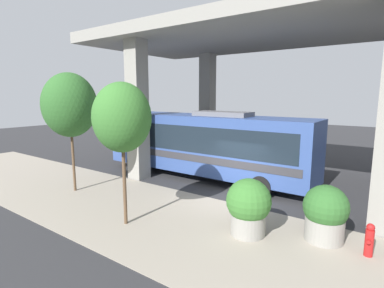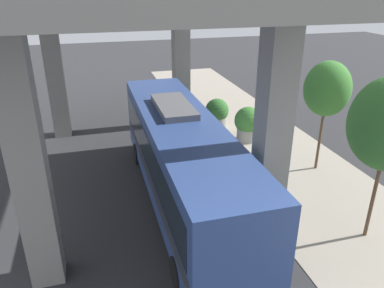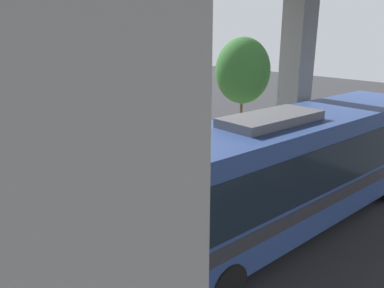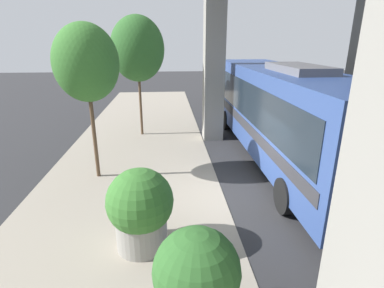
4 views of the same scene
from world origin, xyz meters
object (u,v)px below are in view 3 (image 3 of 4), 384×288
at_px(planter_middle, 3,226).
at_px(street_tree_far, 243,71).
at_px(street_tree_near, 137,84).
at_px(planter_front, 66,190).
at_px(bus, 294,165).

height_order(planter_middle, street_tree_far, street_tree_far).
distance_m(planter_middle, street_tree_near, 7.35).
height_order(planter_front, street_tree_near, street_tree_near).
xyz_separation_m(planter_front, street_tree_near, (-1.81, 3.95, 2.86)).
xyz_separation_m(planter_middle, street_tree_near, (-2.85, 6.11, 2.93)).
distance_m(bus, street_tree_far, 7.09).
relative_size(street_tree_near, street_tree_far, 0.90).
height_order(planter_middle, street_tree_near, street_tree_near).
distance_m(planter_front, street_tree_near, 5.20).
height_order(bus, planter_front, bus).
height_order(bus, planter_middle, bus).
bearing_deg(street_tree_far, street_tree_near, -103.25).
bearing_deg(planter_middle, planter_front, 115.70).
relative_size(planter_front, planter_middle, 1.05).
distance_m(bus, planter_front, 7.24).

